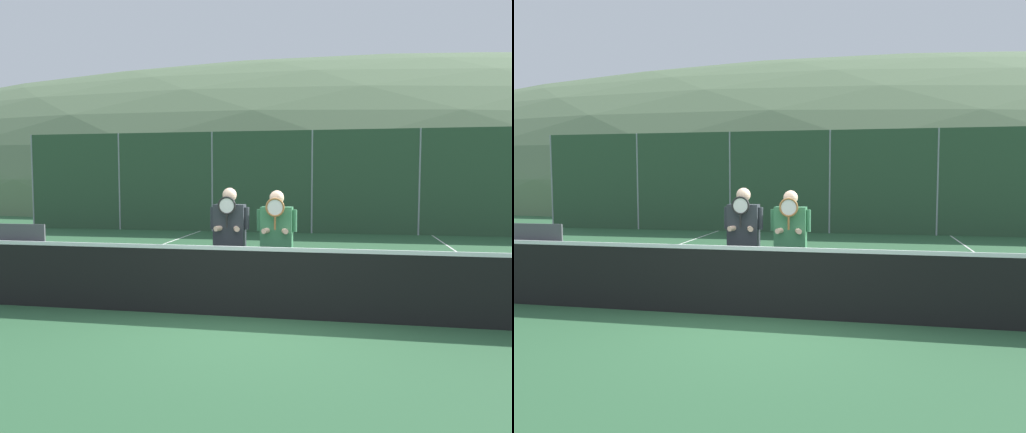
# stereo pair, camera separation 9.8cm
# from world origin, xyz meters

# --- Properties ---
(ground_plane) EXTENTS (120.00, 120.00, 0.00)m
(ground_plane) POSITION_xyz_m (0.00, 0.00, 0.00)
(ground_plane) COLOR #2D5B38
(hill_distant) EXTENTS (137.73, 76.52, 26.78)m
(hill_distant) POSITION_xyz_m (0.00, 53.19, 0.00)
(hill_distant) COLOR #5B7551
(hill_distant) RESTS_ON ground_plane
(clubhouse_building) EXTENTS (24.07, 5.50, 3.97)m
(clubhouse_building) POSITION_xyz_m (1.27, 20.05, 2.01)
(clubhouse_building) COLOR tan
(clubhouse_building) RESTS_ON ground_plane
(fence_back) EXTENTS (21.66, 0.06, 3.60)m
(fence_back) POSITION_xyz_m (0.00, 10.86, 1.80)
(fence_back) COLOR gray
(fence_back) RESTS_ON ground_plane
(tennis_net) EXTENTS (10.90, 0.09, 1.08)m
(tennis_net) POSITION_xyz_m (0.00, 0.00, 0.51)
(tennis_net) COLOR gray
(tennis_net) RESTS_ON ground_plane
(court_line_left_sideline) EXTENTS (0.05, 16.00, 0.01)m
(court_line_left_sideline) POSITION_xyz_m (-4.05, 3.00, 0.00)
(court_line_left_sideline) COLOR white
(court_line_left_sideline) RESTS_ON ground_plane
(court_line_right_sideline) EXTENTS (0.05, 16.00, 0.01)m
(court_line_right_sideline) POSITION_xyz_m (4.05, 3.00, 0.00)
(court_line_right_sideline) COLOR white
(court_line_right_sideline) RESTS_ON ground_plane
(player_leftmost) EXTENTS (0.60, 0.34, 1.77)m
(player_leftmost) POSITION_xyz_m (-0.52, 0.62, 1.05)
(player_leftmost) COLOR black
(player_leftmost) RESTS_ON ground_plane
(player_center_left) EXTENTS (0.60, 0.34, 1.74)m
(player_center_left) POSITION_xyz_m (0.20, 0.64, 1.04)
(player_center_left) COLOR white
(player_center_left) RESTS_ON ground_plane
(car_far_left) EXTENTS (4.43, 1.92, 1.78)m
(car_far_left) POSITION_xyz_m (-6.21, 14.31, 0.91)
(car_far_left) COLOR slate
(car_far_left) RESTS_ON ground_plane
(car_left_of_center) EXTENTS (4.36, 2.04, 1.90)m
(car_left_of_center) POSITION_xyz_m (-1.10, 14.44, 0.96)
(car_left_of_center) COLOR silver
(car_left_of_center) RESTS_ON ground_plane
(car_center) EXTENTS (4.41, 1.92, 1.79)m
(car_center) POSITION_xyz_m (3.99, 14.07, 0.91)
(car_center) COLOR #285638
(car_center) RESTS_ON ground_plane
(bench_courtside) EXTENTS (1.69, 0.36, 0.85)m
(bench_courtside) POSITION_xyz_m (-6.55, 3.74, 0.46)
(bench_courtside) COLOR #515156
(bench_courtside) RESTS_ON ground_plane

